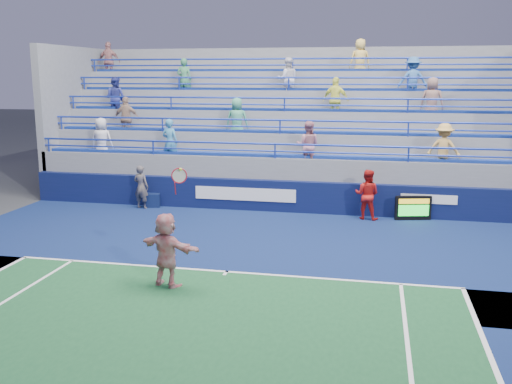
% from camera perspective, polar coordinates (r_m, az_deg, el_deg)
% --- Properties ---
extents(ground, '(120.00, 120.00, 0.00)m').
position_cam_1_polar(ground, '(13.96, -2.95, -8.04)').
color(ground, '#333538').
extents(sponsor_wall, '(18.00, 0.32, 1.10)m').
position_cam_1_polar(sponsor_wall, '(19.93, 1.80, -0.39)').
color(sponsor_wall, '#0A143B').
rests_on(sponsor_wall, ground).
extents(bleacher_stand, '(18.00, 5.60, 6.13)m').
position_cam_1_polar(bleacher_stand, '(23.44, 3.41, 3.86)').
color(bleacher_stand, slate).
rests_on(bleacher_stand, ground).
extents(serve_speed_board, '(1.18, 0.41, 0.82)m').
position_cam_1_polar(serve_speed_board, '(19.41, 15.43, -1.56)').
color(serve_speed_board, black).
rests_on(serve_speed_board, ground).
extents(judge_chair, '(0.62, 0.63, 0.90)m').
position_cam_1_polar(judge_chair, '(21.00, -10.22, -0.69)').
color(judge_chair, '#0C163A').
rests_on(judge_chair, ground).
extents(tennis_player, '(1.66, 1.00, 2.74)m').
position_cam_1_polar(tennis_player, '(12.97, -8.95, -5.73)').
color(tennis_player, white).
rests_on(tennis_player, ground).
extents(line_judge, '(0.63, 0.47, 1.57)m').
position_cam_1_polar(line_judge, '(20.72, -11.41, 0.50)').
color(line_judge, '#141A38').
rests_on(line_judge, ground).
extents(ball_girl, '(0.93, 0.80, 1.67)m').
position_cam_1_polar(ball_girl, '(19.11, 11.03, -0.25)').
color(ball_girl, red).
rests_on(ball_girl, ground).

